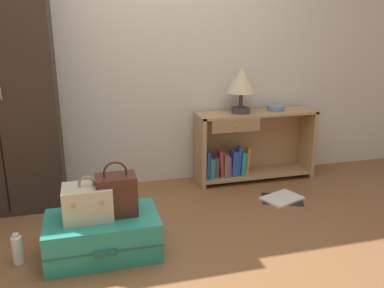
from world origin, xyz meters
The scene contains 10 objects.
ground_plane centered at (0.00, 0.00, 0.00)m, with size 9.00×9.00×0.00m, color brown.
back_wall centered at (0.00, 1.50, 1.30)m, with size 6.40×0.10×2.60m, color beige.
bookshelf centered at (0.93, 1.28, 0.33)m, with size 1.17×0.33×0.68m.
table_lamp centered at (0.83, 1.27, 0.96)m, with size 0.28×0.28×0.43m.
bowl centered at (1.20, 1.29, 0.70)m, with size 0.17×0.17×0.04m, color slate.
suitcase_large centered at (-0.54, 0.24, 0.14)m, with size 0.74×0.46×0.27m.
train_case centered at (-0.62, 0.25, 0.38)m, with size 0.31×0.24×0.29m.
handbag centered at (-0.43, 0.26, 0.41)m, with size 0.26×0.18×0.37m.
bottle centered at (-1.08, 0.27, 0.10)m, with size 0.07×0.07×0.21m.
open_book_on_floor centered at (1.03, 0.72, 0.01)m, with size 0.42×0.37×0.02m.
Camera 1 is at (-0.59, -2.23, 1.49)m, focal length 37.84 mm.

